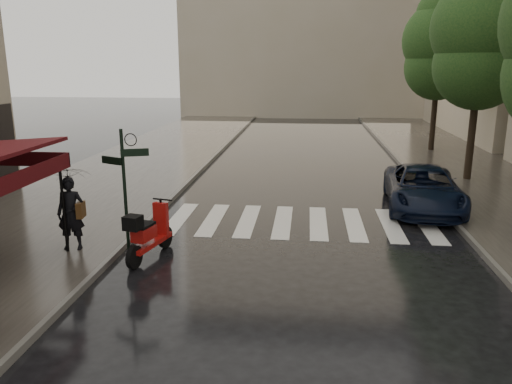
# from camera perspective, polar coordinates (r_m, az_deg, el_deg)

# --- Properties ---
(ground) EXTENTS (120.00, 120.00, 0.00)m
(ground) POSITION_cam_1_polar(r_m,az_deg,el_deg) (9.86, -13.60, -13.57)
(ground) COLOR black
(ground) RESTS_ON ground
(sidewalk_near) EXTENTS (6.00, 60.00, 0.12)m
(sidewalk_near) POSITION_cam_1_polar(r_m,az_deg,el_deg) (22.02, -14.47, 2.19)
(sidewalk_near) COLOR #38332D
(sidewalk_near) RESTS_ON ground
(sidewalk_far) EXTENTS (5.50, 60.00, 0.12)m
(sidewalk_far) POSITION_cam_1_polar(r_m,az_deg,el_deg) (21.86, 24.82, 1.21)
(sidewalk_far) COLOR #38332D
(sidewalk_far) RESTS_ON ground
(curb_near) EXTENTS (0.12, 60.00, 0.16)m
(curb_near) POSITION_cam_1_polar(r_m,az_deg,el_deg) (21.16, -6.70, 2.10)
(curb_near) COLOR #595651
(curb_near) RESTS_ON ground
(curb_far) EXTENTS (0.12, 60.00, 0.16)m
(curb_far) POSITION_cam_1_polar(r_m,az_deg,el_deg) (21.11, 17.62, 1.49)
(curb_far) COLOR #595651
(curb_far) RESTS_ON ground
(crosswalk) EXTENTS (7.85, 3.20, 0.01)m
(crosswalk) POSITION_cam_1_polar(r_m,az_deg,el_deg) (14.88, 5.10, -3.44)
(crosswalk) COLOR silver
(crosswalk) RESTS_ON ground
(signpost) EXTENTS (1.17, 0.29, 3.10)m
(signpost) POSITION_cam_1_polar(r_m,az_deg,el_deg) (12.27, -14.79, 1.11)
(signpost) COLOR black
(signpost) RESTS_ON ground
(tree_mid) EXTENTS (3.80, 3.80, 8.34)m
(tree_mid) POSITION_cam_1_polar(r_m,az_deg,el_deg) (21.18, 24.45, 16.00)
(tree_mid) COLOR black
(tree_mid) RESTS_ON sidewalk_far
(tree_far) EXTENTS (3.80, 3.80, 8.16)m
(tree_far) POSITION_cam_1_polar(r_m,az_deg,el_deg) (27.97, 20.28, 15.43)
(tree_far) COLOR black
(tree_far) RESTS_ON sidewalk_far
(pedestrian_with_umbrella) EXTENTS (1.19, 1.21, 2.53)m
(pedestrian_with_umbrella) POSITION_cam_1_polar(r_m,az_deg,el_deg) (12.77, -20.70, 1.01)
(pedestrian_with_umbrella) COLOR black
(pedestrian_with_umbrella) RESTS_ON sidewalk_near
(scooter) EXTENTS (0.79, 1.96, 1.31)m
(scooter) POSITION_cam_1_polar(r_m,az_deg,el_deg) (12.22, -12.20, -4.78)
(scooter) COLOR black
(scooter) RESTS_ON ground
(parked_car) EXTENTS (2.64, 5.02, 1.35)m
(parked_car) POSITION_cam_1_polar(r_m,az_deg,el_deg) (16.93, 18.56, 0.40)
(parked_car) COLOR black
(parked_car) RESTS_ON ground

